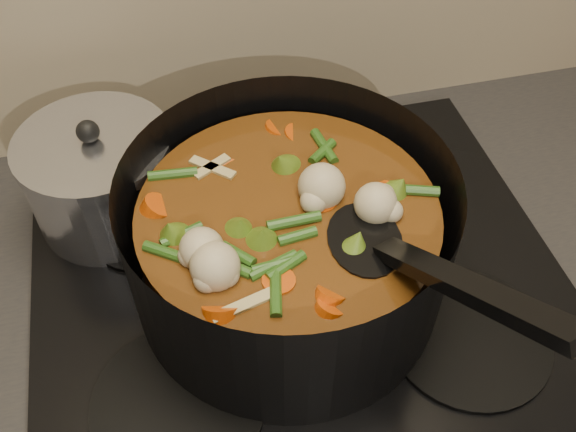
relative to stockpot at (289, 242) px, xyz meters
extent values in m
cube|color=black|center=(0.02, 0.01, -0.13)|extent=(2.64, 0.64, 0.05)
cube|color=black|center=(0.02, 0.01, -0.09)|extent=(0.62, 0.54, 0.02)
cylinder|color=black|center=(-0.14, -0.12, -0.08)|extent=(0.18, 0.18, 0.01)
cylinder|color=black|center=(0.18, -0.12, -0.08)|extent=(0.18, 0.18, 0.01)
cylinder|color=black|center=(-0.14, 0.14, -0.08)|extent=(0.18, 0.18, 0.01)
cylinder|color=black|center=(0.18, 0.14, -0.08)|extent=(0.18, 0.18, 0.01)
cylinder|color=black|center=(0.00, 0.00, 0.01)|extent=(0.38, 0.38, 0.17)
cylinder|color=black|center=(0.00, 0.00, -0.07)|extent=(0.34, 0.34, 0.01)
cylinder|color=#632E11|center=(0.00, 0.00, -0.01)|extent=(0.31, 0.31, 0.12)
cylinder|color=#C84709|center=(0.05, 0.00, 0.05)|extent=(0.03, 0.04, 0.03)
cylinder|color=#C84709|center=(0.05, 0.06, 0.05)|extent=(0.05, 0.05, 0.03)
cylinder|color=#C84709|center=(-0.02, 0.12, 0.05)|extent=(0.05, 0.05, 0.03)
cylinder|color=#C84709|center=(-0.05, 0.04, 0.05)|extent=(0.04, 0.04, 0.03)
cylinder|color=#C84709|center=(-0.10, -0.03, 0.05)|extent=(0.05, 0.04, 0.03)
cylinder|color=#C84709|center=(-0.02, -0.04, 0.05)|extent=(0.05, 0.05, 0.03)
cylinder|color=#C84709|center=(0.03, -0.08, 0.05)|extent=(0.04, 0.05, 0.03)
cylinder|color=#C84709|center=(0.11, -0.04, 0.05)|extent=(0.04, 0.04, 0.03)
cylinder|color=#C84709|center=(0.05, 0.03, 0.05)|extent=(0.05, 0.05, 0.03)
cylinder|color=#C84709|center=(0.02, 0.10, 0.05)|extent=(0.05, 0.05, 0.03)
cylinder|color=#C84709|center=(-0.03, 0.04, 0.05)|extent=(0.04, 0.03, 0.03)
cylinder|color=#C84709|center=(-0.08, 0.00, 0.05)|extent=(0.05, 0.05, 0.03)
cylinder|color=#C84709|center=(-0.08, -0.09, 0.05)|extent=(0.05, 0.05, 0.03)
sphere|color=beige|center=(0.07, 0.00, 0.06)|extent=(0.05, 0.05, 0.05)
sphere|color=beige|center=(-0.03, 0.07, 0.06)|extent=(0.05, 0.05, 0.05)
sphere|color=beige|center=(-0.05, -0.05, 0.06)|extent=(0.05, 0.05, 0.05)
sphere|color=beige|center=(0.06, -0.03, 0.06)|extent=(0.05, 0.05, 0.05)
cone|color=olive|center=(-0.08, -0.06, 0.06)|extent=(0.05, 0.05, 0.04)
cone|color=olive|center=(0.03, -0.09, 0.06)|extent=(0.05, 0.05, 0.04)
cone|color=olive|center=(0.10, 0.01, 0.06)|extent=(0.05, 0.05, 0.04)
cone|color=olive|center=(0.02, 0.10, 0.06)|extent=(0.05, 0.05, 0.04)
cone|color=olive|center=(-0.08, 0.05, 0.06)|extent=(0.05, 0.05, 0.04)
cone|color=olive|center=(-0.08, -0.06, 0.06)|extent=(0.05, 0.05, 0.04)
cone|color=olive|center=(0.04, -0.09, 0.06)|extent=(0.05, 0.05, 0.04)
cylinder|color=#34601C|center=(0.04, 0.04, 0.05)|extent=(0.01, 0.05, 0.01)
cylinder|color=#34601C|center=(-0.01, 0.12, 0.05)|extent=(0.04, 0.04, 0.01)
cylinder|color=#34601C|center=(-0.08, 0.06, 0.05)|extent=(0.05, 0.02, 0.01)
cylinder|color=#34601C|center=(-0.07, -0.01, 0.05)|extent=(0.03, 0.05, 0.01)
cylinder|color=#34601C|center=(-0.03, -0.04, 0.05)|extent=(0.03, 0.05, 0.01)
cylinder|color=#34601C|center=(0.02, -0.12, 0.05)|extent=(0.05, 0.02, 0.01)
cylinder|color=#34601C|center=(0.08, -0.05, 0.05)|extent=(0.04, 0.04, 0.01)
cylinder|color=#34601C|center=(0.07, 0.02, 0.05)|extent=(0.01, 0.05, 0.01)
cylinder|color=#34601C|center=(0.02, 0.05, 0.05)|extent=(0.04, 0.04, 0.01)
cylinder|color=#34601C|center=(-0.04, 0.11, 0.05)|extent=(0.05, 0.02, 0.01)
cylinder|color=#34601C|center=(-0.09, 0.04, 0.05)|extent=(0.03, 0.05, 0.01)
cylinder|color=#34601C|center=(-0.07, -0.03, 0.05)|extent=(0.03, 0.05, 0.01)
cylinder|color=#34601C|center=(-0.02, -0.05, 0.05)|extent=(0.05, 0.02, 0.01)
cylinder|color=#34601C|center=(0.05, -0.11, 0.05)|extent=(0.04, 0.04, 0.01)
cube|color=tan|center=(-0.09, -0.01, 0.05)|extent=(0.05, 0.01, 0.00)
cube|color=tan|center=(0.01, -0.08, 0.05)|extent=(0.02, 0.05, 0.00)
cube|color=tan|center=(0.08, 0.02, 0.05)|extent=(0.05, 0.04, 0.00)
cube|color=tan|center=(-0.02, 0.08, 0.05)|extent=(0.04, 0.04, 0.00)
cube|color=tan|center=(-0.08, -0.03, 0.05)|extent=(0.03, 0.05, 0.00)
ellipsoid|color=black|center=(0.06, -0.06, 0.05)|extent=(0.08, 0.10, 0.01)
cube|color=black|center=(0.11, -0.17, 0.11)|extent=(0.08, 0.20, 0.13)
cylinder|color=silver|center=(-0.19, 0.17, -0.02)|extent=(0.18, 0.18, 0.11)
cylinder|color=silver|center=(-0.19, 0.17, 0.04)|extent=(0.18, 0.18, 0.01)
sphere|color=black|center=(-0.19, 0.17, 0.06)|extent=(0.03, 0.03, 0.03)
camera|label=1|loc=(-0.11, -0.43, 0.54)|focal=40.00mm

